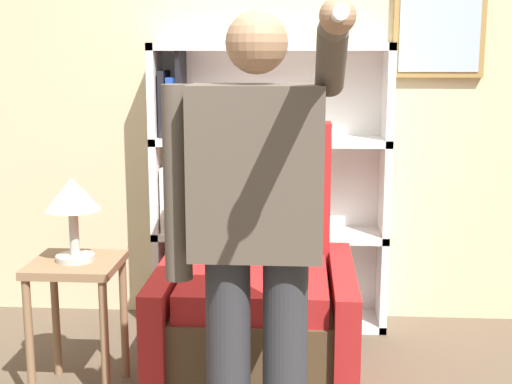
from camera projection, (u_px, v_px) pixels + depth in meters
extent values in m
cube|color=beige|center=(299.00, 73.00, 3.95)|extent=(8.00, 0.06, 2.80)
cube|color=olive|center=(439.00, 27.00, 3.80)|extent=(0.48, 0.04, 0.54)
cube|color=#9EB2C6|center=(440.00, 27.00, 3.78)|extent=(0.42, 0.01, 0.48)
cube|color=white|center=(158.00, 187.00, 3.94)|extent=(0.04, 0.28, 1.56)
cube|color=white|center=(385.00, 190.00, 3.86)|extent=(0.04, 0.28, 1.56)
cube|color=white|center=(271.00, 184.00, 4.03)|extent=(1.29, 0.01, 1.56)
cube|color=white|center=(270.00, 319.00, 4.05)|extent=(1.29, 0.28, 0.04)
cube|color=white|center=(270.00, 234.00, 3.95)|extent=(1.29, 0.28, 0.04)
cube|color=white|center=(270.00, 141.00, 3.85)|extent=(1.29, 0.28, 0.04)
cube|color=white|center=(271.00, 47.00, 3.76)|extent=(1.29, 0.28, 0.04)
cube|color=#BC4C56|center=(171.00, 286.00, 4.05)|extent=(0.05, 0.23, 0.33)
cube|color=orange|center=(180.00, 289.00, 4.05)|extent=(0.04, 0.16, 0.30)
cube|color=purple|center=(187.00, 290.00, 4.05)|extent=(0.03, 0.21, 0.29)
cube|color=red|center=(193.00, 278.00, 4.03)|extent=(0.03, 0.20, 0.43)
cube|color=white|center=(169.00, 198.00, 3.95)|extent=(0.06, 0.22, 0.36)
cube|color=black|center=(180.00, 203.00, 3.95)|extent=(0.05, 0.17, 0.29)
cube|color=orange|center=(190.00, 195.00, 3.94)|extent=(0.04, 0.20, 0.39)
cube|color=black|center=(164.00, 104.00, 3.85)|extent=(0.03, 0.20, 0.36)
cube|color=#1E47B2|center=(174.00, 107.00, 3.85)|extent=(0.05, 0.18, 0.32)
cube|color=black|center=(181.00, 94.00, 3.84)|extent=(0.02, 0.23, 0.46)
cube|color=#4C3823|center=(256.00, 346.00, 3.16)|extent=(0.66, 0.77, 0.46)
cube|color=#A31E1E|center=(255.00, 287.00, 3.06)|extent=(0.62, 0.65, 0.12)
cube|color=#A31E1E|center=(260.00, 223.00, 3.40)|extent=(0.66, 0.16, 0.96)
cube|color=#A31E1E|center=(171.00, 329.00, 3.17)|extent=(0.10, 0.85, 0.60)
cube|color=#A31E1E|center=(342.00, 334.00, 3.12)|extent=(0.10, 0.85, 0.60)
cylinder|color=#2D2D33|center=(229.00, 377.00, 2.41)|extent=(0.15, 0.15, 0.86)
cylinder|color=#2D2D33|center=(285.00, 378.00, 2.40)|extent=(0.15, 0.15, 0.86)
cube|color=#51473D|center=(257.00, 172.00, 2.27)|extent=(0.42, 0.24, 0.55)
sphere|color=#997051|center=(257.00, 42.00, 2.19)|extent=(0.20, 0.20, 0.20)
cylinder|color=#51473D|center=(177.00, 184.00, 2.30)|extent=(0.09, 0.09, 0.64)
cylinder|color=#51473D|center=(331.00, 58.00, 2.07)|extent=(0.09, 0.28, 0.23)
cylinder|color=#51473D|center=(335.00, 23.00, 1.82)|extent=(0.08, 0.27, 0.10)
sphere|color=#997051|center=(338.00, 16.00, 1.69)|extent=(0.09, 0.09, 0.09)
cylinder|color=white|center=(340.00, 13.00, 1.60)|extent=(0.04, 0.15, 0.04)
cube|color=#846647|center=(76.00, 264.00, 3.12)|extent=(0.38, 0.38, 0.04)
cylinder|color=#846647|center=(30.00, 344.00, 3.03)|extent=(0.04, 0.04, 0.58)
cylinder|color=#846647|center=(105.00, 346.00, 3.01)|extent=(0.04, 0.04, 0.58)
cylinder|color=#846647|center=(56.00, 317.00, 3.35)|extent=(0.04, 0.04, 0.58)
cylinder|color=#846647|center=(124.00, 318.00, 3.33)|extent=(0.04, 0.04, 0.58)
cylinder|color=#B7B2A8|center=(75.00, 258.00, 3.11)|extent=(0.17, 0.17, 0.02)
cylinder|color=#B7B2A8|center=(74.00, 232.00, 3.09)|extent=(0.04, 0.04, 0.20)
cone|color=beige|center=(72.00, 194.00, 3.06)|extent=(0.24, 0.24, 0.14)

